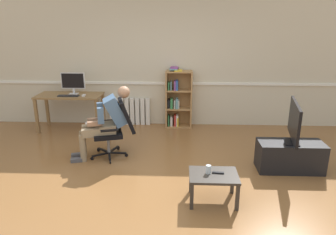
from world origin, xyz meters
TOP-DOWN VIEW (x-y plane):
  - ground_plane at (0.00, 0.00)m, footprint 18.00×18.00m
  - back_wall at (0.00, 2.65)m, footprint 12.00×0.13m
  - computer_desk at (-1.94, 2.15)m, footprint 1.32×0.61m
  - imac_monitor at (-1.87, 2.23)m, footprint 0.49×0.14m
  - keyboard at (-1.91, 2.01)m, footprint 0.42×0.12m
  - computer_mouse at (-1.60, 2.03)m, footprint 0.06×0.10m
  - bookshelf at (0.28, 2.44)m, footprint 0.56×0.29m
  - radiator at (-0.77, 2.54)m, footprint 0.89×0.08m
  - office_chair at (-0.72, 0.86)m, footprint 0.77×0.65m
  - person_seated at (-0.88, 0.82)m, footprint 1.03×0.57m
  - tv_stand at (2.05, 0.44)m, footprint 0.98×0.43m
  - tv_screen at (2.05, 0.44)m, footprint 0.26×0.94m
  - coffee_table at (0.79, -0.49)m, footprint 0.62×0.46m
  - drinking_glass at (0.72, -0.46)m, footprint 0.06×0.06m
  - spare_remote at (0.84, -0.46)m, footprint 0.15×0.05m

SIDE VIEW (x-z plane):
  - ground_plane at x=0.00m, z-range 0.00..0.00m
  - tv_stand at x=2.05m, z-range 0.00..0.46m
  - radiator at x=-0.77m, z-range 0.00..0.60m
  - coffee_table at x=0.79m, z-range 0.13..0.51m
  - spare_remote at x=0.84m, z-range 0.38..0.40m
  - drinking_glass at x=0.72m, z-range 0.38..0.49m
  - office_chair at x=-0.72m, z-range 0.03..1.02m
  - bookshelf at x=0.28m, z-range -0.05..1.24m
  - computer_desk at x=-1.94m, z-range 0.27..1.03m
  - person_seated at x=-0.88m, z-range 0.04..1.25m
  - keyboard at x=-1.91m, z-range 0.76..0.78m
  - computer_mouse at x=-1.60m, z-range 0.76..0.79m
  - tv_screen at x=2.05m, z-range 0.47..1.09m
  - imac_monitor at x=-1.87m, z-range 0.79..1.23m
  - back_wall at x=0.00m, z-range 0.00..2.70m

